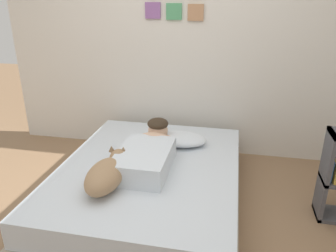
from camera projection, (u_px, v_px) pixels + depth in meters
ground_plane at (133, 239)px, 2.45m from camera, size 11.70×11.70×0.00m
back_wall at (175, 40)px, 3.51m from camera, size 3.85×0.12×2.50m
bed at (150, 183)px, 2.87m from camera, size 1.54×1.95×0.35m
pillow at (179, 139)px, 3.16m from camera, size 0.52×0.32×0.11m
person_lying at (148, 151)px, 2.81m from camera, size 0.43×0.92×0.27m
dog at (107, 174)px, 2.46m from camera, size 0.26×0.57×0.21m
coffee_cup at (177, 142)px, 3.14m from camera, size 0.12×0.09×0.07m
cell_phone at (123, 158)px, 2.91m from camera, size 0.07×0.14×0.01m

